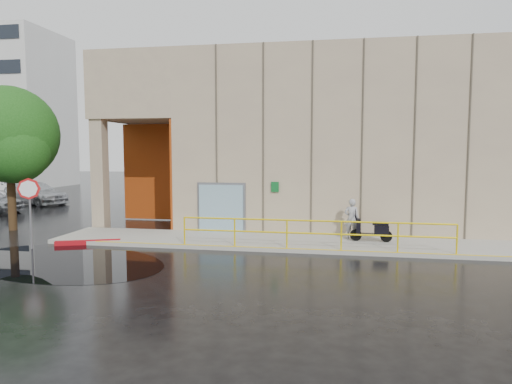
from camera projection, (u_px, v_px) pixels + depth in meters
ground at (167, 271)px, 13.71m from camera, size 120.00×120.00×0.00m
sidewalk at (309, 243)px, 17.44m from camera, size 20.00×3.00×0.15m
building at (339, 139)px, 23.23m from camera, size 20.00×10.17×8.00m
guardrail at (314, 234)px, 16.01m from camera, size 9.56×0.06×1.03m
distant_building at (0, 111)px, 45.27m from camera, size 12.00×8.08×15.00m
person at (352, 219)px, 17.84m from camera, size 0.62×0.45×1.59m
scooter at (372, 223)px, 17.31m from camera, size 1.59×0.58×1.22m
stop_sign at (29, 197)px, 16.60m from camera, size 0.68×0.46×2.61m
red_curb at (88, 242)px, 17.49m from camera, size 2.31×1.02×0.18m
puddle at (64, 261)px, 14.88m from camera, size 8.49×6.66×0.01m
car_c at (36, 193)px, 30.77m from camera, size 5.48×3.66×1.47m
tree_near at (10, 138)px, 20.24m from camera, size 4.31×4.31×6.48m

